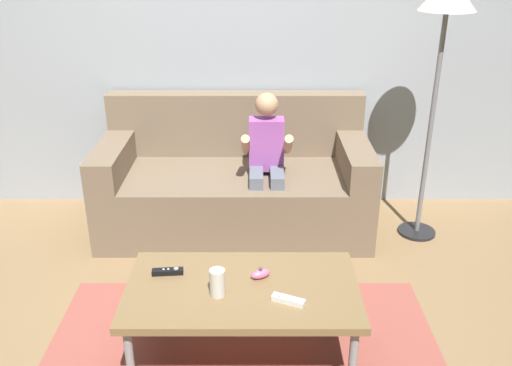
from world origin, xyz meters
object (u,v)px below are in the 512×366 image
object	(u,v)px
person_seated_on_couch	(266,160)
coffee_table	(242,293)
couch	(235,184)
nunchuk_pink	(260,274)
soda_can	(217,283)
floor_lamp	(445,14)
game_remote_black_far_corner	(167,272)
game_remote_white_near_edge	(288,300)

from	to	relation	value
person_seated_on_couch	coffee_table	xyz separation A→B (m)	(-0.12, -1.14, -0.18)
couch	coffee_table	distance (m)	1.32
coffee_table	nunchuk_pink	world-z (taller)	nunchuk_pink
soda_can	floor_lamp	world-z (taller)	floor_lamp
couch	floor_lamp	xyz separation A→B (m)	(1.19, -0.14, 1.09)
coffee_table	soda_can	size ratio (longest dim) A/B	8.31
person_seated_on_couch	soda_can	xyz separation A→B (m)	(-0.23, -1.20, -0.08)
couch	soda_can	bearing A→B (deg)	-91.03
game_remote_black_far_corner	floor_lamp	world-z (taller)	floor_lamp
game_remote_black_far_corner	game_remote_white_near_edge	bearing A→B (deg)	-21.83
person_seated_on_couch	soda_can	distance (m)	1.22
person_seated_on_couch	game_remote_white_near_edge	world-z (taller)	person_seated_on_couch
couch	nunchuk_pink	bearing A→B (deg)	-82.80
game_remote_black_far_corner	person_seated_on_couch	bearing A→B (deg)	66.04
coffee_table	nunchuk_pink	bearing A→B (deg)	39.99
coffee_table	floor_lamp	world-z (taller)	floor_lamp
nunchuk_pink	soda_can	size ratio (longest dim) A/B	0.82
person_seated_on_couch	floor_lamp	bearing A→B (deg)	2.00
game_remote_black_far_corner	soda_can	distance (m)	0.29
game_remote_white_near_edge	person_seated_on_couch	bearing A→B (deg)	93.14
soda_can	person_seated_on_couch	bearing A→B (deg)	79.26
floor_lamp	coffee_table	bearing A→B (deg)	-133.62
nunchuk_pink	floor_lamp	world-z (taller)	floor_lamp
game_remote_white_near_edge	nunchuk_pink	world-z (taller)	nunchuk_pink
person_seated_on_couch	floor_lamp	distance (m)	1.31
nunchuk_pink	soda_can	distance (m)	0.23
game_remote_black_far_corner	floor_lamp	bearing A→B (deg)	36.46
couch	soda_can	size ratio (longest dim) A/B	14.06
floor_lamp	person_seated_on_couch	bearing A→B (deg)	-178.00
person_seated_on_couch	game_remote_black_far_corner	xyz separation A→B (m)	(-0.46, -1.04, -0.13)
soda_can	floor_lamp	xyz separation A→B (m)	(1.22, 1.23, 0.94)
game_remote_white_near_edge	soda_can	xyz separation A→B (m)	(-0.30, 0.05, 0.05)
person_seated_on_couch	coffee_table	distance (m)	1.16
couch	game_remote_black_far_corner	world-z (taller)	couch
person_seated_on_couch	game_remote_white_near_edge	xyz separation A→B (m)	(0.07, -1.25, -0.13)
couch	game_remote_white_near_edge	distance (m)	1.46
couch	coffee_table	world-z (taller)	couch
person_seated_on_couch	nunchuk_pink	xyz separation A→B (m)	(-0.05, -1.07, -0.12)
game_remote_white_near_edge	floor_lamp	size ratio (longest dim) A/B	0.09
coffee_table	game_remote_white_near_edge	size ratio (longest dim) A/B	7.11
game_remote_white_near_edge	soda_can	world-z (taller)	soda_can
person_seated_on_couch	game_remote_black_far_corner	size ratio (longest dim) A/B	6.51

